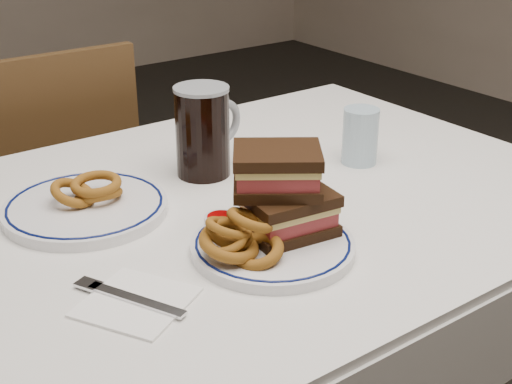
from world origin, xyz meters
TOP-DOWN VIEW (x-y plane):
  - dining_table at (0.00, 0.00)m, footprint 1.27×0.87m
  - chair_far at (-0.03, 0.76)m, footprint 0.41×0.41m
  - main_plate at (-0.03, -0.18)m, footprint 0.24×0.24m
  - reuben_sandwich at (0.00, -0.16)m, footprint 0.16×0.15m
  - onion_rings_main at (-0.09, -0.18)m, footprint 0.11×0.12m
  - ketchup_ramekin at (-0.08, -0.11)m, footprint 0.05×0.05m
  - beer_mug at (0.05, 0.13)m, footprint 0.15×0.10m
  - water_glass at (0.31, 0.00)m, footprint 0.07×0.07m
  - far_plate at (-0.20, 0.10)m, footprint 0.26×0.26m
  - onion_rings_far at (-0.18, 0.11)m, footprint 0.12×0.09m
  - napkin_fork at (-0.26, -0.18)m, footprint 0.17×0.18m

SIDE VIEW (x-z plane):
  - chair_far at x=-0.03m, z-range 0.04..0.92m
  - dining_table at x=0.00m, z-range 0.27..1.02m
  - napkin_fork at x=-0.26m, z-range 0.75..0.76m
  - main_plate at x=-0.03m, z-range 0.75..0.77m
  - far_plate at x=-0.20m, z-range 0.75..0.77m
  - ketchup_ramekin at x=-0.08m, z-range 0.77..0.80m
  - onion_rings_far at x=-0.18m, z-range 0.76..0.82m
  - onion_rings_main at x=-0.09m, z-range 0.75..0.83m
  - water_glass at x=0.31m, z-range 0.75..0.86m
  - reuben_sandwich at x=0.00m, z-range 0.77..0.90m
  - beer_mug at x=0.05m, z-range 0.75..0.92m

